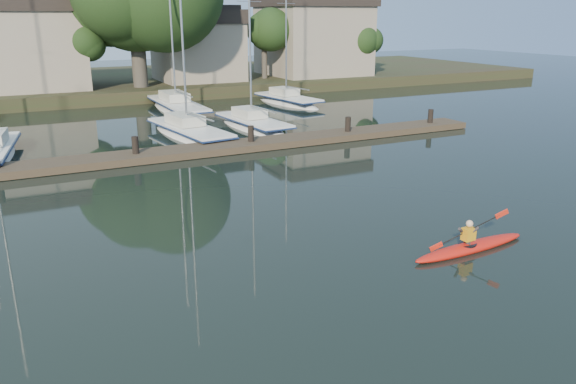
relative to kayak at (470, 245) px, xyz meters
name	(u,v)px	position (x,y,z in m)	size (l,w,h in m)	color
ground	(345,256)	(-3.53, 1.36, -0.17)	(160.00, 160.00, 0.00)	black
kayak	(470,245)	(0.00, 0.00, 0.00)	(4.32, 0.81, 1.37)	red
dock	(196,150)	(-3.53, 15.36, 0.04)	(34.00, 2.00, 1.80)	#443927
sailboat_2	(190,140)	(-2.56, 19.68, -0.36)	(3.39, 9.47, 15.34)	white
sailboat_3	(253,131)	(1.73, 20.33, -0.36)	(2.80, 8.22, 13.00)	white
sailboat_6	(178,114)	(-0.63, 28.90, -0.37)	(2.35, 11.08, 17.61)	white
sailboat_7	(288,106)	(8.18, 28.41, -0.36)	(3.30, 8.38, 13.14)	white
shore	(122,56)	(-1.92, 41.65, 3.06)	(90.00, 25.25, 12.75)	#29371B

